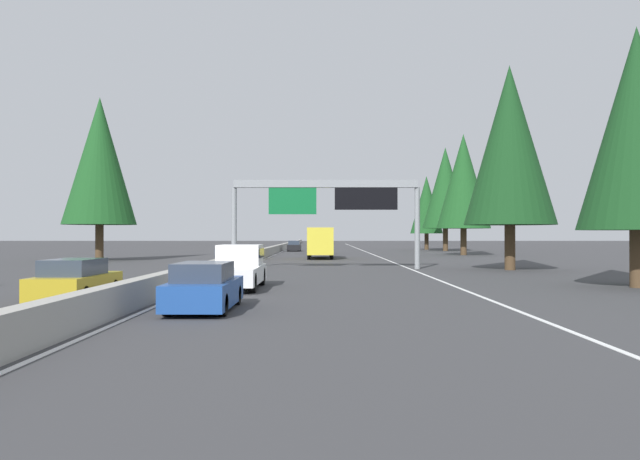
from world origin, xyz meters
The scene contains 17 objects.
ground_plane centered at (60.00, 0.00, 0.00)m, with size 320.00×320.00×0.00m, color #38383A.
median_barrier centered at (80.00, 0.30, 0.45)m, with size 180.00×0.56×0.90m, color #9E9B93.
shoulder_stripe_right centered at (70.00, -11.52, 0.01)m, with size 160.00×0.16×0.01m, color silver.
shoulder_stripe_median centered at (70.00, -0.25, 0.01)m, with size 160.00×0.16×0.01m, color silver.
sign_gantry_overhead centered at (39.27, -6.04, 4.75)m, with size 0.50×12.68×5.97m.
sedan_far_left centered at (17.08, -2.01, 0.68)m, with size 4.40×1.80×1.47m.
pickup_near_center centered at (24.80, -1.99, 0.91)m, with size 5.60×2.00×1.86m.
minivan_distant_a centered at (71.53, -5.34, 0.95)m, with size 5.00×1.95×1.69m.
sedan_near_right centered at (82.73, -1.77, 0.68)m, with size 4.40×1.80×1.47m.
box_truck_far_right centered at (57.11, -5.47, 1.61)m, with size 8.50×2.40×2.95m.
oncoming_near centered at (19.65, 2.98, 0.68)m, with size 4.40×1.80×1.47m.
conifer_right_foreground centered at (25.00, -19.36, 6.94)m, with size 5.02×5.02×11.42m.
conifer_right_near centered at (38.16, -17.88, 8.15)m, with size 5.89×5.89×13.40m.
conifer_right_mid centered at (66.86, -21.56, 8.31)m, with size 6.01×6.01×13.66m.
conifer_right_far centered at (91.46, -21.65, 6.84)m, with size 4.96×4.96×11.26m.
conifer_right_distant centered at (84.07, -23.04, 8.88)m, with size 6.43×6.43×14.61m.
conifer_left_near centered at (52.19, 14.09, 8.83)m, with size 6.39×6.39×14.51m.
Camera 1 is at (-1.49, -5.60, 2.31)m, focal length 34.13 mm.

